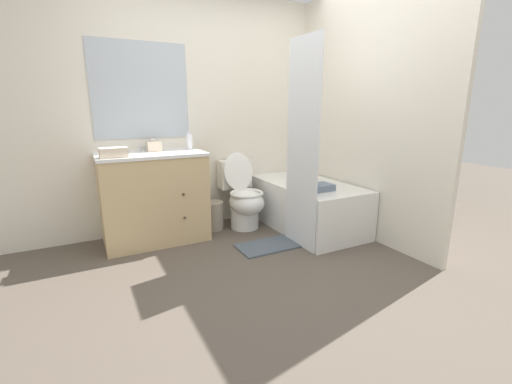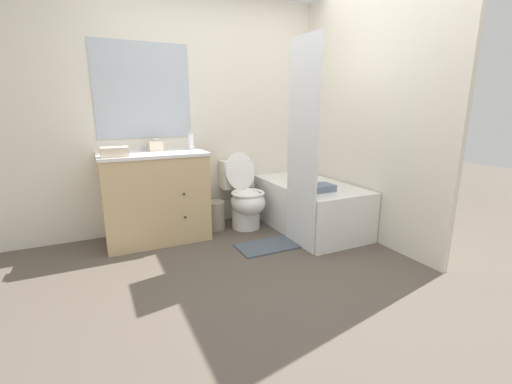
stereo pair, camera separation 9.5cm
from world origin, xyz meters
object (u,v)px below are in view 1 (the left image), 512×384
Objects in this scene: sink_faucet at (147,147)px; bathtub at (307,205)px; hand_towel_folded at (113,153)px; bath_towel_folded at (317,187)px; toilet at (243,198)px; tissue_box at (154,146)px; soap_dispenser at (190,141)px; bath_mat at (268,246)px; vanity_cabinet at (154,197)px; wastebasket at (214,216)px.

sink_faucet is 0.11× the size of bathtub.
hand_towel_folded is 0.73× the size of bath_towel_folded.
sink_faucet reaches higher than toilet.
tissue_box is 0.36m from soap_dispenser.
toilet is 4.36× the size of soap_dispenser.
sink_faucet is at bearing 164.01° from soap_dispenser.
bathtub is at bearing -28.34° from toilet.
bath_towel_folded is at bearing -5.20° from bath_mat.
bath_towel_folded is at bearing -26.83° from vanity_cabinet.
sink_faucet is 0.51m from hand_towel_folded.
tissue_box is (-0.90, 0.17, 0.61)m from toilet.
bath_mat is at bearing -156.72° from bathtub.
vanity_cabinet is at bearing 143.21° from bath_mat.
wastebasket is (-0.95, 0.42, -0.10)m from bathtub.
sink_faucet reaches higher than hand_towel_folded.
toilet is at bearing 126.30° from bath_towel_folded.
toilet is 1.10m from tissue_box.
hand_towel_folded is at bearing 162.71° from bath_towel_folded.
toilet is 3.59× the size of hand_towel_folded.
soap_dispenser is 0.33× the size of bath_mat.
toilet reaches higher than bath_towel_folded.
bathtub is at bearing 23.28° from bath_mat.
tissue_box is (-1.53, 0.50, 0.69)m from bathtub.
soap_dispenser reaches higher than wastebasket.
vanity_cabinet is 1.63m from bath_towel_folded.
wastebasket is (0.63, -0.18, -0.77)m from sink_faucet.
toilet is at bearing -15.07° from sink_faucet.
bath_towel_folded is at bearing -17.29° from hand_towel_folded.
sink_faucet is 0.43m from soap_dispenser.
vanity_cabinet is 0.67m from soap_dispenser.
bathtub is at bearing -22.21° from soap_dispenser.
soap_dispenser reaches higher than hand_towel_folded.
wastebasket is (-0.32, 0.08, -0.18)m from toilet.
vanity_cabinet reaches higher than bath_towel_folded.
wastebasket is at bearing 1.95° from vanity_cabinet.
sink_faucet is 0.25× the size of bath_mat.
hand_towel_folded is at bearing 173.39° from bathtub.
bath_mat is (0.86, -0.79, -0.94)m from tissue_box.
toilet is 0.72m from bathtub.
bath_towel_folded is (1.40, -0.84, -0.40)m from tissue_box.
hand_towel_folded reaches higher than bathtub.
bathtub is 5.87× the size of hand_towel_folded.
sink_faucet is 0.62× the size of hand_towel_folded.
wastebasket is at bearing 137.33° from bath_towel_folded.
wastebasket is 0.54× the size of bath_mat.
hand_towel_folded is (-0.76, -0.25, -0.04)m from soap_dispenser.
vanity_cabinet is 0.50m from tissue_box.
soap_dispenser is (0.36, -0.03, 0.03)m from tissue_box.
soap_dispenser is (-0.54, 0.14, 0.64)m from toilet.
soap_dispenser reaches higher than sink_faucet.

